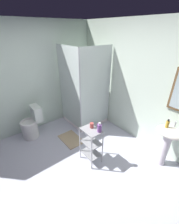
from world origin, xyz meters
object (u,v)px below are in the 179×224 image
(shower_stall, at_px, (84,107))
(storage_cart, at_px, (91,143))
(bath_mat, at_px, (71,139))
(toilet, at_px, (31,125))
(hand_soap_bottle, at_px, (167,124))
(conditioner_bottle_purple, at_px, (99,128))
(rinse_cup, at_px, (92,125))
(pedestal_sink, at_px, (167,140))

(shower_stall, bearing_deg, storage_cart, -31.17)
(bath_mat, bearing_deg, storage_cart, -1.57)
(shower_stall, relative_size, storage_cart, 2.70)
(shower_stall, distance_m, toilet, 1.38)
(storage_cart, height_order, hand_soap_bottle, hand_soap_bottle)
(toilet, relative_size, conditioner_bottle_purple, 4.20)
(storage_cart, distance_m, conditioner_bottle_purple, 0.41)
(toilet, relative_size, hand_soap_bottle, 4.92)
(shower_stall, relative_size, rinse_cup, 20.55)
(rinse_cup, height_order, bath_mat, rinse_cup)
(toilet, height_order, bath_mat, toilet)
(pedestal_sink, bearing_deg, toilet, -145.51)
(storage_cart, distance_m, rinse_cup, 0.36)
(hand_soap_bottle, height_order, rinse_cup, hand_soap_bottle)
(pedestal_sink, bearing_deg, rinse_cup, -134.39)
(pedestal_sink, height_order, toilet, pedestal_sink)
(toilet, xyz_separation_m, bath_mat, (0.69, 0.64, -0.31))
(shower_stall, xyz_separation_m, toilet, (-0.29, -1.34, -0.15))
(toilet, bearing_deg, shower_stall, 77.77)
(shower_stall, distance_m, bath_mat, 0.92)
(conditioner_bottle_purple, bearing_deg, hand_soap_bottle, 53.21)
(storage_cart, xyz_separation_m, conditioner_bottle_purple, (0.13, 0.08, 0.38))
(toilet, distance_m, rinse_cup, 1.65)
(conditioner_bottle_purple, relative_size, bath_mat, 0.30)
(shower_stall, distance_m, rinse_cup, 1.36)
(pedestal_sink, relative_size, bath_mat, 1.35)
(pedestal_sink, relative_size, rinse_cup, 8.32)
(hand_soap_bottle, distance_m, rinse_cup, 1.30)
(conditioner_bottle_purple, relative_size, rinse_cup, 1.86)
(toilet, xyz_separation_m, storage_cart, (1.48, 0.62, 0.12))
(storage_cart, distance_m, bath_mat, 0.89)
(hand_soap_bottle, distance_m, bath_mat, 2.08)
(storage_cart, xyz_separation_m, bath_mat, (-0.78, 0.02, -0.43))
(shower_stall, distance_m, conditioner_bottle_purple, 1.51)
(storage_cart, bearing_deg, hand_soap_bottle, 50.65)
(storage_cart, relative_size, rinse_cup, 7.60)
(toilet, bearing_deg, bath_mat, 42.68)
(pedestal_sink, height_order, hand_soap_bottle, hand_soap_bottle)
(toilet, height_order, storage_cart, toilet)
(shower_stall, height_order, rinse_cup, shower_stall)
(shower_stall, bearing_deg, hand_soap_bottle, 8.26)
(pedestal_sink, distance_m, toilet, 2.90)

